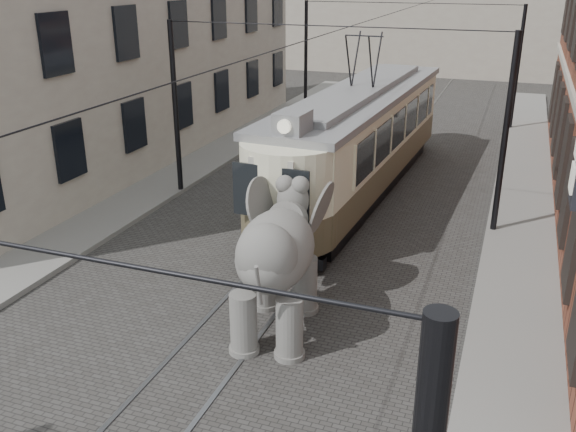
% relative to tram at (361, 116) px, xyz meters
% --- Properties ---
extents(ground, '(120.00, 120.00, 0.00)m').
position_rel_tram_xyz_m(ground, '(-0.33, -8.45, -2.76)').
color(ground, '#3A3836').
extents(tram_rails, '(1.54, 80.00, 0.02)m').
position_rel_tram_xyz_m(tram_rails, '(-0.33, -8.45, -2.74)').
color(tram_rails, slate).
rests_on(tram_rails, ground).
extents(sidewalk_right, '(2.00, 60.00, 0.15)m').
position_rel_tram_xyz_m(sidewalk_right, '(5.67, -8.45, -2.68)').
color(sidewalk_right, slate).
rests_on(sidewalk_right, ground).
extents(sidewalk_left, '(2.00, 60.00, 0.15)m').
position_rel_tram_xyz_m(sidewalk_left, '(-6.83, -8.45, -2.68)').
color(sidewalk_left, slate).
rests_on(sidewalk_left, ground).
extents(stucco_building, '(7.00, 24.00, 10.00)m').
position_rel_tram_xyz_m(stucco_building, '(-11.33, 1.55, 2.24)').
color(stucco_building, '#9F9284').
rests_on(stucco_building, ground).
extents(catenary, '(11.00, 30.20, 6.00)m').
position_rel_tram_xyz_m(catenary, '(-0.53, -3.45, 0.24)').
color(catenary, black).
rests_on(catenary, ground).
extents(tram, '(3.58, 14.02, 5.51)m').
position_rel_tram_xyz_m(tram, '(0.00, 0.00, 0.00)').
color(tram, '#EFE9C1').
rests_on(tram, ground).
extents(elephant, '(3.50, 5.35, 3.05)m').
position_rel_tram_xyz_m(elephant, '(0.64, -9.87, -1.23)').
color(elephant, slate).
rests_on(elephant, ground).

